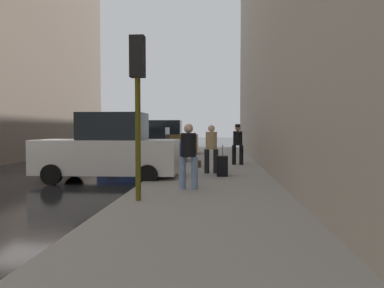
% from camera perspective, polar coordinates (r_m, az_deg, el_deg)
% --- Properties ---
extents(ground_plane, '(120.00, 120.00, 0.00)m').
position_cam_1_polar(ground_plane, '(13.51, -23.64, -5.21)').
color(ground_plane, black).
extents(sidewalk, '(4.00, 40.00, 0.15)m').
position_cam_1_polar(sidewalk, '(11.95, 2.83, -5.62)').
color(sidewalk, gray).
rests_on(sidewalk, ground_plane).
extents(parked_white_van, '(4.63, 2.11, 2.25)m').
position_cam_1_polar(parked_white_van, '(12.62, -12.54, -0.88)').
color(parked_white_van, silver).
rests_on(parked_white_van, ground_plane).
extents(parked_blue_sedan, '(4.21, 2.07, 1.79)m').
position_cam_1_polar(parked_blue_sedan, '(18.48, -7.13, -0.39)').
color(parked_blue_sedan, navy).
rests_on(parked_blue_sedan, ground_plane).
extents(parked_bronze_suv, '(4.64, 2.15, 2.25)m').
position_cam_1_polar(parked_bronze_suv, '(23.83, -4.54, 0.68)').
color(parked_bronze_suv, brown).
rests_on(parked_bronze_suv, ground_plane).
extents(fire_hydrant, '(0.42, 0.22, 0.70)m').
position_cam_1_polar(fire_hydrant, '(18.98, -1.32, -1.36)').
color(fire_hydrant, red).
rests_on(fire_hydrant, sidewalk).
extents(traffic_light, '(0.32, 0.32, 3.60)m').
position_cam_1_polar(traffic_light, '(8.35, -8.28, 9.37)').
color(traffic_light, '#514C0F').
rests_on(traffic_light, sidewalk).
extents(pedestrian_in_tan_coat, '(0.51, 0.42, 1.71)m').
position_cam_1_polar(pedestrian_in_tan_coat, '(13.25, 2.96, -0.36)').
color(pedestrian_in_tan_coat, black).
rests_on(pedestrian_in_tan_coat, sidewalk).
extents(pedestrian_in_jeans, '(0.51, 0.42, 1.71)m').
position_cam_1_polar(pedestrian_in_jeans, '(9.76, -0.53, -1.34)').
color(pedestrian_in_jeans, '#728CB2').
rests_on(pedestrian_in_jeans, sidewalk).
extents(pedestrian_with_fedora, '(0.51, 0.43, 1.78)m').
position_cam_1_polar(pedestrian_with_fedora, '(16.55, 6.98, 0.28)').
color(pedestrian_with_fedora, black).
rests_on(pedestrian_with_fedora, sidewalk).
extents(rolling_suitcase, '(0.38, 0.57, 1.04)m').
position_cam_1_polar(rolling_suitcase, '(12.59, 4.68, -3.31)').
color(rolling_suitcase, black).
rests_on(rolling_suitcase, sidewalk).
extents(duffel_bag, '(0.32, 0.44, 0.28)m').
position_cam_1_polar(duffel_bag, '(15.35, 0.78, -3.03)').
color(duffel_bag, '#472D19').
rests_on(duffel_bag, sidewalk).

